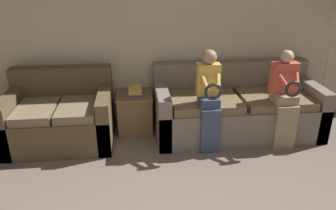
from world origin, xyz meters
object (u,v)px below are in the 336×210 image
couch_main (235,109)px  side_shelf (135,111)px  floor_lamp (335,29)px  book_stack (135,91)px  child_left_seated (209,96)px  child_right_seated (285,96)px  couch_side (61,118)px

couch_main → side_shelf: bearing=172.1°
floor_lamp → side_shelf: bearing=-179.4°
book_stack → floor_lamp: floor_lamp is taller
child_left_seated → book_stack: size_ratio=4.59×
child_right_seated → side_shelf: size_ratio=2.27×
couch_side → child_right_seated: size_ratio=1.09×
side_shelf → couch_main: bearing=-7.9°
floor_lamp → book_stack: bearing=-179.2°
child_right_seated → floor_lamp: 1.29m
side_shelf → child_left_seated: bearing=-33.6°
side_shelf → book_stack: 0.30m
child_left_seated → couch_main: bearing=40.3°
couch_main → child_right_seated: 0.71m
side_shelf → floor_lamp: (2.76, 0.03, 1.08)m
child_left_seated → side_shelf: bearing=146.4°
side_shelf → floor_lamp: bearing=0.6°
floor_lamp → child_left_seated: bearing=-161.3°
couch_side → floor_lamp: (3.72, 0.24, 1.03)m
couch_main → floor_lamp: size_ratio=1.32×
child_left_seated → floor_lamp: floor_lamp is taller
couch_main → book_stack: (-1.37, 0.18, 0.25)m
couch_main → child_left_seated: size_ratio=1.77×
book_stack → floor_lamp: bearing=0.8°
couch_side → couch_main: bearing=0.5°
couch_side → child_right_seated: child_right_seated is taller
couch_side → child_left_seated: (1.86, -0.39, 0.37)m
couch_side → child_right_seated: (2.82, -0.39, 0.34)m
couch_main → child_right_seated: size_ratio=1.81×
child_left_seated → book_stack: 1.08m
child_left_seated → side_shelf: child_left_seated is taller
couch_side → child_left_seated: 1.94m
child_right_seated → side_shelf: bearing=162.0°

